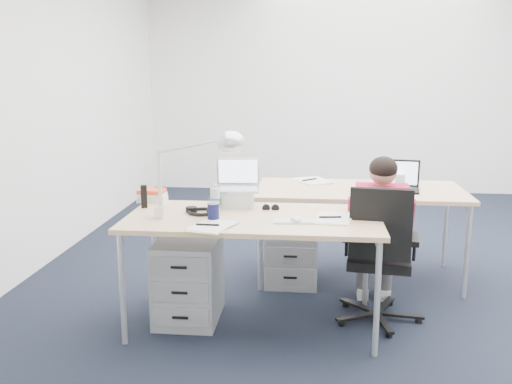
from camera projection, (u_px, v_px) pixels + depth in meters
The scene contains 24 objects.
floor at pixel (404, 281), 4.51m from camera, with size 7.00×7.00×0.00m, color black.
room at pixel (416, 59), 4.15m from camera, with size 6.02×7.02×2.80m.
desk_near at pixel (253, 223), 3.60m from camera, with size 1.60×0.80×0.73m.
desk_far at pixel (360, 194), 4.45m from camera, with size 1.60×0.80×0.73m.
office_chair at pixel (378, 283), 3.74m from camera, with size 0.66×0.66×0.93m.
seated_person at pixel (379, 234), 3.83m from camera, with size 0.34×0.59×1.09m.
drawer_pedestal_near at pixel (189, 279), 3.78m from camera, with size 0.40×0.50×0.55m, color #A7AAAC.
drawer_pedestal_far at pixel (292, 247), 4.47m from camera, with size 0.40×0.50×0.55m, color #A7AAAC.
silver_laptop at pixel (237, 184), 3.83m from camera, with size 0.29×0.23×0.31m, color silver, non-canonical shape.
wireless_keyboard at pixel (294, 221), 3.45m from camera, with size 0.25×0.10×0.01m, color white.
computer_mouse at pixel (296, 219), 3.45m from camera, with size 0.07×0.11×0.04m, color white.
headphones at pixel (202, 211), 3.66m from camera, with size 0.23×0.18×0.04m, color black, non-canonical shape.
can_koozie at pixel (213, 211), 3.49m from camera, with size 0.07×0.07×0.12m, color #13153D.
water_bottle at pixel (215, 199), 3.62m from camera, with size 0.06×0.06×0.20m, color silver.
bear_figurine at pixel (215, 199), 3.72m from camera, with size 0.09×0.07×0.16m, color #21691C, non-canonical shape.
book_stack at pixel (152, 195), 4.00m from camera, with size 0.19×0.14×0.09m, color silver.
cordless_phone at pixel (144, 197), 3.80m from camera, with size 0.04×0.03×0.15m, color black.
papers_left at pixel (211, 226), 3.34m from camera, with size 0.20×0.29×0.01m, color #FFF493.
papers_right at pixel (333, 219), 3.51m from camera, with size 0.21×0.30×0.01m, color #FFF493.
sunglasses at pixel (271, 208), 3.75m from camera, with size 0.11×0.05×0.03m, color black, non-canonical shape.
desk_lamp at pixel (187, 173), 3.49m from camera, with size 0.50×0.18×0.57m, color silver, non-canonical shape.
dark_laptop at pixel (397, 175), 4.34m from camera, with size 0.33×0.32×0.24m, color black, non-canonical shape.
far_cup at pixel (400, 181), 4.43m from camera, with size 0.08×0.08×0.11m, color white.
far_papers at pixel (312, 181), 4.73m from camera, with size 0.23×0.32×0.01m, color white.
Camera 1 is at (-0.73, -4.36, 1.62)m, focal length 40.00 mm.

